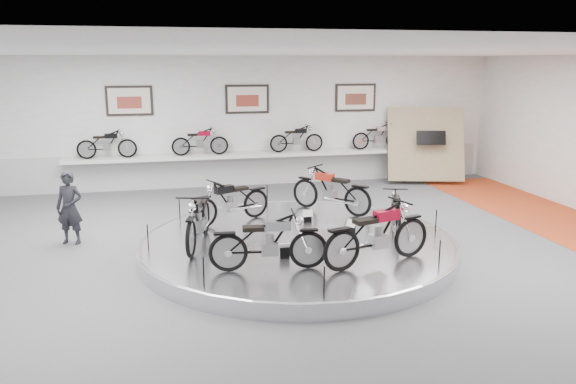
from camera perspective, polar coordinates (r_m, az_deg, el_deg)
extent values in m
plane|color=#4E4E51|center=(11.29, 1.30, -6.66)|extent=(16.00, 16.00, 0.00)
plane|color=white|center=(10.63, 1.42, 14.09)|extent=(16.00, 16.00, 0.00)
plane|color=white|center=(17.60, -4.14, 7.13)|extent=(16.00, 0.00, 16.00)
plane|color=white|center=(4.56, 23.34, -11.47)|extent=(16.00, 0.00, 16.00)
cube|color=#BCBCBA|center=(17.79, -4.05, 2.47)|extent=(15.68, 0.04, 1.10)
cylinder|color=silver|center=(11.52, 0.95, -5.47)|extent=(6.40, 6.40, 0.30)
torus|color=#B2B2BA|center=(11.48, 0.95, -4.90)|extent=(6.40, 6.40, 0.10)
cube|color=silver|center=(17.44, -3.94, 3.76)|extent=(11.00, 0.55, 0.10)
cube|color=beige|center=(17.34, -15.82, 8.91)|extent=(1.35, 0.06, 0.88)
cube|color=beige|center=(17.50, -4.16, 9.39)|extent=(1.35, 0.06, 0.88)
cube|color=beige|center=(18.34, 6.87, 9.50)|extent=(1.35, 0.06, 0.88)
cube|color=#9E8A63|center=(18.51, 13.81, 4.74)|extent=(2.56, 1.52, 2.30)
imported|color=black|center=(12.79, -21.31, -1.51)|extent=(0.66, 0.54, 1.58)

